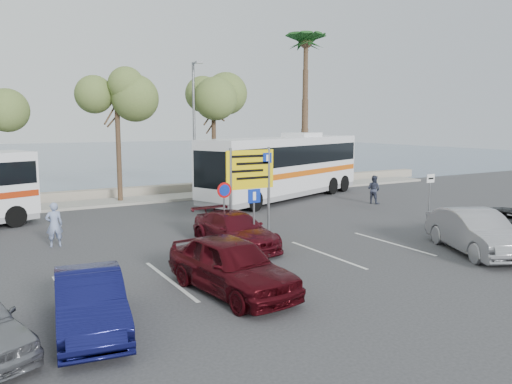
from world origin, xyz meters
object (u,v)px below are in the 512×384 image
direction_sign (250,176)px  coach_bus_right (284,169)px  pedestrian_far (374,189)px  car_maroon (235,230)px  car_silver_b (476,232)px  car_blue (90,302)px  street_lamp_right (195,123)px  car_red (231,265)px  pedestrian_near (54,225)px

direction_sign → coach_bus_right: 9.79m
coach_bus_right → pedestrian_far: coach_bus_right is taller
direction_sign → car_maroon: size_ratio=0.81×
car_silver_b → car_blue: bearing=-155.8°
street_lamp_right → pedestrian_far: bearing=-41.3°
street_lamp_right → pedestrian_far: (8.00, -7.02, -3.79)m
coach_bus_right → car_maroon: coach_bus_right is taller
car_blue → car_maroon: (6.28, 5.00, -0.02)m
car_red → street_lamp_right: bearing=62.8°
pedestrian_near → pedestrian_far: 17.44m
car_red → coach_bus_right: bearing=44.8°
pedestrian_far → car_maroon: bearing=94.9°
coach_bus_right → car_red: (-10.50, -13.34, -1.07)m
street_lamp_right → pedestrian_far: size_ratio=4.94×
coach_bus_right → pedestrian_far: size_ratio=7.95×
car_blue → pedestrian_far: (17.88, 10.00, 0.14)m
car_red → car_silver_b: bearing=-11.1°
car_red → car_maroon: bearing=54.0°
direction_sign → pedestrian_far: (10.00, 3.30, -1.62)m
car_red → pedestrian_far: bearing=26.7°
direction_sign → coach_bus_right: bearing=48.3°
car_silver_b → pedestrian_far: (4.60, 10.00, 0.04)m
car_maroon → pedestrian_near: 6.76m
direction_sign → pedestrian_near: bearing=166.3°
coach_bus_right → car_silver_b: size_ratio=2.76×
coach_bus_right → street_lamp_right: bearing=146.1°
direction_sign → car_maroon: (-1.60, -1.70, -1.78)m
direction_sign → car_blue: size_ratio=0.89×
car_red → car_silver_b: car_red is taller
coach_bus_right → pedestrian_near: coach_bus_right is taller
direction_sign → pedestrian_far: size_ratio=2.22×
direction_sign → car_silver_b: 8.76m
car_maroon → car_blue: bearing=-143.7°
direction_sign → car_blue: bearing=-139.7°
coach_bus_right → pedestrian_near: (-13.88, -5.50, -1.01)m
car_blue → car_red: 3.94m
coach_bus_right → car_blue: 20.11m
car_blue → direction_sign: bearing=48.4°
street_lamp_right → direction_sign: (-2.00, -10.32, -2.17)m
car_maroon → street_lamp_right: bearing=71.1°
car_silver_b → pedestrian_near: pedestrian_near is taller
car_silver_b → pedestrian_far: pedestrian_far is taller
car_maroon → car_red: bearing=-121.2°
street_lamp_right → car_maroon: 13.15m
coach_bus_right → car_maroon: bearing=-132.0°
car_silver_b → pedestrian_far: size_ratio=2.88×
car_blue → car_red: (3.88, 0.66, 0.11)m
street_lamp_right → coach_bus_right: 6.08m
coach_bus_right → car_blue: (-14.38, -14.00, -1.18)m
coach_bus_right → car_silver_b: coach_bus_right is taller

